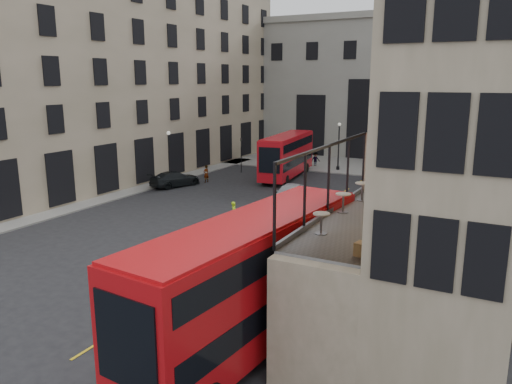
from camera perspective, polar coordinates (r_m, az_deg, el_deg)
The scene contains 31 objects.
ground at distance 24.26m, azimuth -3.59°, elevation -11.62°, with size 140.00×140.00×0.00m, color black.
host_building_main at distance 18.99m, azimuth 22.72°, elevation 5.05°, with size 7.26×11.40×15.10m.
host_frontage at distance 20.96m, azimuth 11.87°, elevation -9.25°, with size 3.00×11.00×4.50m, color #BBA78C.
cafe_floor at distance 20.22m, azimuth 12.16°, elevation -3.19°, with size 3.00×10.00×0.10m, color slate.
building_left at distance 54.74m, azimuth -17.43°, elevation 13.66°, with size 14.60×50.60×22.00m.
gateway at distance 68.81m, azimuth 14.26°, elevation 11.89°, with size 35.00×10.60×18.00m.
pavement_far at distance 60.29m, azimuth 10.55°, elevation 3.08°, with size 40.00×12.00×0.12m, color slate.
pavement_left at distance 46.68m, azimuth -19.13°, elevation -0.24°, with size 8.00×48.00×0.12m, color slate.
traffic_light_near at distance 34.13m, azimuth 5.47°, elevation -0.12°, with size 0.16×0.20×3.80m.
traffic_light_far at distance 54.37m, azimuth -1.70°, elevation 4.77°, with size 0.16×0.20×3.80m.
street_lamp_a at distance 47.24m, azimuth -9.85°, elevation 3.32°, with size 0.36×0.36×5.33m.
street_lamp_b at distance 56.17m, azimuth 9.41°, elevation 4.83°, with size 0.36×0.36×5.33m.
bus_near at distance 19.05m, azimuth -0.38°, elevation -9.45°, with size 4.00×12.73×5.00m.
bus_far at distance 51.72m, azimuth 3.57°, elevation 4.40°, with size 3.88×11.31×4.42m.
car_a at distance 41.27m, azimuth 3.82°, elevation -0.16°, with size 1.86×4.62×1.57m, color #ABADB3.
car_b at distance 49.56m, azimuth 14.47°, elevation 1.66°, with size 1.68×4.82×1.59m, color maroon.
car_c at distance 48.11m, azimuth -9.24°, elevation 1.50°, with size 2.04×5.01×1.45m, color black.
bicycle at distance 39.95m, azimuth 3.07°, elevation -1.15°, with size 0.53×1.53×0.80m, color gray.
cyclist at distance 34.96m, azimuth -2.52°, elevation -2.44°, with size 0.61×0.40×1.67m, color #B9ED19.
pedestrian_a at distance 58.03m, azimuth 1.50°, elevation 3.62°, with size 0.74×0.58×1.52m, color gray.
pedestrian_b at distance 58.42m, azimuth 6.82°, elevation 3.70°, with size 1.12×0.64×1.73m, color gray.
pedestrian_c at distance 54.10m, azimuth 15.92°, elevation 2.56°, with size 1.01×0.42×1.73m, color gray.
pedestrian_d at distance 60.14m, azimuth 16.66°, elevation 3.56°, with size 0.90×0.59×1.84m, color gray.
pedestrian_e at distance 49.58m, azimuth -5.72°, elevation 2.09°, with size 0.62×0.41×1.71m, color gray.
cafe_table_near at distance 17.93m, azimuth 7.48°, elevation -3.22°, with size 0.62×0.62×0.77m.
cafe_table_mid at distance 20.94m, azimuth 9.94°, elevation -0.90°, with size 0.64×0.64×0.80m.
cafe_table_far at distance 23.15m, azimuth 12.07°, elevation 0.37°, with size 0.66×0.66×0.83m.
cafe_chair_a at distance 16.03m, azimuth 12.08°, elevation -6.32°, with size 0.48×0.48×0.82m.
cafe_chair_b at distance 19.60m, azimuth 14.41°, elevation -2.86°, with size 0.44×0.44×0.88m.
cafe_chair_c at distance 20.93m, azimuth 15.83°, elevation -2.04°, with size 0.40×0.40×0.78m.
cafe_chair_d at distance 22.69m, azimuth 15.51°, elevation -0.83°, with size 0.47×0.47×0.84m.
Camera 1 is at (11.65, -18.78, 10.02)m, focal length 35.00 mm.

